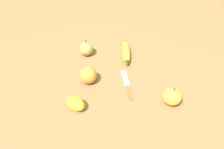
{
  "coord_description": "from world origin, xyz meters",
  "views": [
    {
      "loc": [
        -0.47,
        -0.48,
        0.65
      ],
      "look_at": [
        0.0,
        -0.0,
        0.03
      ],
      "focal_mm": 35.0,
      "sensor_mm": 36.0,
      "label": 1
    }
  ],
  "objects": [
    {
      "name": "banana",
      "position": [
        0.16,
        0.07,
        0.02
      ],
      "size": [
        0.15,
        0.16,
        0.04
      ],
      "rotation": [
        0.0,
        0.0,
        3.95
      ],
      "color": "gold",
      "rests_on": "ground_plane"
    },
    {
      "name": "pear",
      "position": [
        0.03,
        0.21,
        0.04
      ],
      "size": [
        0.06,
        0.06,
        0.08
      ],
      "color": "#99A84C",
      "rests_on": "ground_plane"
    },
    {
      "name": "lemon",
      "position": [
        -0.2,
        -0.02,
        0.03
      ],
      "size": [
        0.06,
        0.08,
        0.05
      ],
      "rotation": [
        0.0,
        0.0,
        1.73
      ],
      "color": "yellow",
      "rests_on": "ground_plane"
    },
    {
      "name": "orange",
      "position": [
        -0.08,
        0.06,
        0.04
      ],
      "size": [
        0.07,
        0.07,
        0.07
      ],
      "color": "orange",
      "rests_on": "ground_plane"
    },
    {
      "name": "apple",
      "position": [
        0.07,
        -0.25,
        0.03
      ],
      "size": [
        0.07,
        0.07,
        0.08
      ],
      "color": "gold",
      "rests_on": "ground_plane"
    },
    {
      "name": "paring_knife",
      "position": [
        0.02,
        -0.07,
        0.0
      ],
      "size": [
        0.12,
        0.15,
        0.01
      ],
      "rotation": [
        0.0,
        0.0,
        5.65
      ],
      "color": "silver",
      "rests_on": "ground_plane"
    },
    {
      "name": "ground_plane",
      "position": [
        0.0,
        0.0,
        0.0
      ],
      "size": [
        3.0,
        3.0,
        0.0
      ],
      "primitive_type": "plane",
      "color": "olive"
    }
  ]
}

